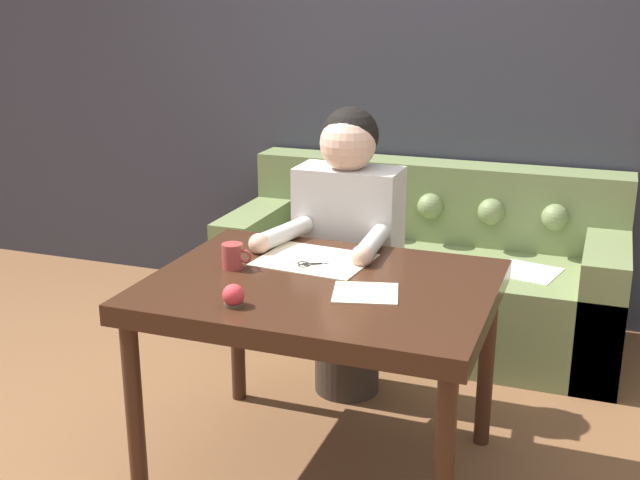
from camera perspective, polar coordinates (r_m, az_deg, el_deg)
name	(u,v)px	position (r m, az deg, el deg)	size (l,w,h in m)	color
ground_plane	(280,478)	(3.01, -2.87, -16.53)	(16.00, 16.00, 0.00)	brown
wall_back	(415,67)	(4.29, 6.79, 12.12)	(8.00, 0.06, 2.60)	#383842
dining_table	(321,302)	(2.75, 0.10, -4.44)	(1.16, 0.90, 0.74)	#381E11
couch	(422,276)	(4.07, 7.28, -2.55)	(1.92, 0.82, 0.84)	olive
person	(347,249)	(3.33, 1.96, -0.63)	(0.49, 0.60, 1.24)	#33281E
pattern_paper_main	(314,260)	(2.93, -0.39, -1.42)	(0.42, 0.35, 0.00)	beige
pattern_paper_offcut	(366,293)	(2.62, 3.26, -3.77)	(0.25, 0.24, 0.00)	beige
scissors	(315,264)	(2.88, -0.35, -1.74)	(0.20, 0.14, 0.01)	silver
mug	(233,256)	(2.85, -6.20, -1.14)	(0.11, 0.08, 0.09)	#9E3833
pin_cushion	(233,296)	(2.51, -6.17, -3.99)	(0.07, 0.07, 0.07)	#4C3828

